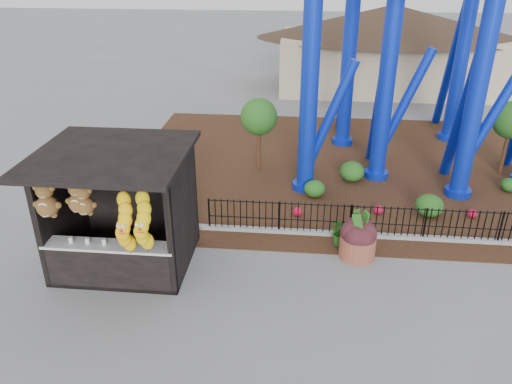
# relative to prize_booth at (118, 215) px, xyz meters

# --- Properties ---
(ground) EXTENTS (120.00, 120.00, 0.00)m
(ground) POSITION_rel_prize_booth_xyz_m (3.00, -0.89, -1.53)
(ground) COLOR slate
(ground) RESTS_ON ground
(mulch_bed) EXTENTS (18.00, 12.00, 0.02)m
(mulch_bed) POSITION_rel_prize_booth_xyz_m (7.00, 7.11, -1.53)
(mulch_bed) COLOR #331E11
(mulch_bed) RESTS_ON ground
(curb) EXTENTS (18.00, 0.18, 0.12)m
(curb) POSITION_rel_prize_booth_xyz_m (7.00, 2.11, -1.47)
(curb) COLOR gray
(curb) RESTS_ON ground
(prize_booth) EXTENTS (3.50, 3.40, 3.12)m
(prize_booth) POSITION_rel_prize_booth_xyz_m (0.00, 0.00, 0.00)
(prize_booth) COLOR black
(prize_booth) RESTS_ON ground
(picket_fence) EXTENTS (12.20, 0.06, 1.00)m
(picket_fence) POSITION_rel_prize_booth_xyz_m (7.90, 2.11, -1.03)
(picket_fence) COLOR black
(picket_fence) RESTS_ON ground
(terracotta_planter) EXTENTS (0.99, 0.99, 0.59)m
(terracotta_planter) POSITION_rel_prize_booth_xyz_m (5.90, 1.11, -1.24)
(terracotta_planter) COLOR brown
(terracotta_planter) RESTS_ON ground
(planter_foliage) EXTENTS (0.70, 0.70, 0.64)m
(planter_foliage) POSITION_rel_prize_booth_xyz_m (5.90, 1.11, -0.62)
(planter_foliage) COLOR #34151A
(planter_foliage) RESTS_ON terracotta_planter
(potted_plant) EXTENTS (0.90, 0.84, 0.81)m
(potted_plant) POSITION_rel_prize_booth_xyz_m (5.54, 1.67, -1.13)
(potted_plant) COLOR #215519
(potted_plant) RESTS_ON ground
(landscaping) EXTENTS (8.71, 3.33, 0.68)m
(landscaping) POSITION_rel_prize_booth_xyz_m (7.54, 4.71, -1.22)
(landscaping) COLOR #215318
(landscaping) RESTS_ON mulch_bed
(pavilion) EXTENTS (15.00, 15.00, 4.80)m
(pavilion) POSITION_rel_prize_booth_xyz_m (9.00, 19.11, 1.53)
(pavilion) COLOR #BFAD8C
(pavilion) RESTS_ON ground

